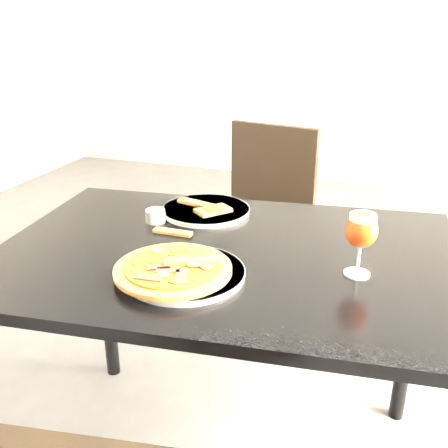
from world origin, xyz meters
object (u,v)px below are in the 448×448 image
at_px(chair_far, 259,223).
at_px(beer_glass, 362,231).
at_px(pizza, 174,268).
at_px(dining_table, 228,280).

bearing_deg(chair_far, beer_glass, -50.48).
xyz_separation_m(pizza, beer_glass, (0.40, 0.15, 0.09)).
bearing_deg(chair_far, pizza, -75.66).
relative_size(pizza, beer_glass, 1.76).
height_order(dining_table, chair_far, chair_far).
bearing_deg(dining_table, pizza, -117.71).
distance_m(dining_table, pizza, 0.23).
bearing_deg(dining_table, beer_glass, -11.30).
xyz_separation_m(chair_far, beer_glass, (0.46, -0.85, 0.37)).
height_order(chair_far, pizza, chair_far).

